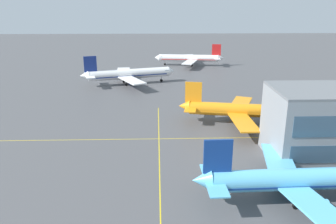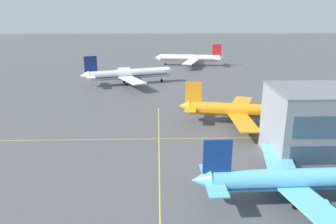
% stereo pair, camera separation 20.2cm
% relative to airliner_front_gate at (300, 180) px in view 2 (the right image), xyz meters
% --- Properties ---
extents(airliner_front_gate, '(36.66, 31.68, 11.42)m').
position_rel_airliner_front_gate_xyz_m(airliner_front_gate, '(0.00, 0.00, 0.00)').
color(airliner_front_gate, '#5BB7E5').
rests_on(airliner_front_gate, ground).
extents(airliner_second_row, '(35.60, 30.30, 11.10)m').
position_rel_airliner_front_gate_xyz_m(airliner_second_row, '(-0.35, 37.56, -0.11)').
color(airliner_second_row, orange).
rests_on(airliner_second_row, ground).
extents(airliner_third_row, '(37.33, 31.83, 11.79)m').
position_rel_airliner_front_gate_xyz_m(airliner_third_row, '(-34.81, 84.12, 0.13)').
color(airliner_third_row, white).
rests_on(airliner_third_row, ground).
extents(airliner_far_left_stand, '(34.85, 29.85, 10.83)m').
position_rel_airliner_front_gate_xyz_m(airliner_far_left_stand, '(-7.16, 122.80, -0.20)').
color(airliner_far_left_stand, white).
rests_on(airliner_far_left_stand, ground).
extents(taxiway_markings, '(159.01, 91.26, 0.01)m').
position_rel_airliner_front_gate_xyz_m(taxiway_markings, '(-23.25, 6.80, -3.89)').
color(taxiway_markings, yellow).
rests_on(taxiway_markings, ground).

